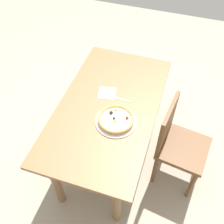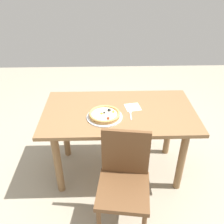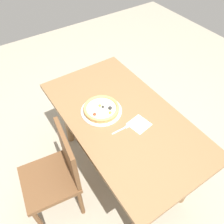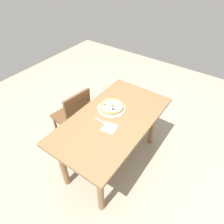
{
  "view_description": "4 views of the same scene",
  "coord_description": "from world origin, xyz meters",
  "px_view_note": "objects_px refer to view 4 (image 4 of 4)",
  "views": [
    {
      "loc": [
        -1.35,
        -0.47,
        2.38
      ],
      "look_at": [
        -0.07,
        -0.05,
        0.78
      ],
      "focal_mm": 42.47,
      "sensor_mm": 36.0,
      "label": 1
    },
    {
      "loc": [
        -0.12,
        -1.95,
        1.98
      ],
      "look_at": [
        -0.07,
        -0.05,
        0.78
      ],
      "focal_mm": 39.3,
      "sensor_mm": 36.0,
      "label": 2
    },
    {
      "loc": [
        0.93,
        -0.72,
        2.08
      ],
      "look_at": [
        -0.07,
        -0.05,
        0.78
      ],
      "focal_mm": 36.62,
      "sensor_mm": 36.0,
      "label": 3
    },
    {
      "loc": [
        1.32,
        0.93,
        2.27
      ],
      "look_at": [
        -0.07,
        -0.05,
        0.78
      ],
      "focal_mm": 32.34,
      "sensor_mm": 36.0,
      "label": 4
    }
  ],
  "objects_px": {
    "dining_table": "(112,126)",
    "napkin": "(109,128)",
    "plate": "(112,108)",
    "pizza": "(112,106)",
    "chair_near": "(74,116)",
    "fork": "(102,121)"
  },
  "relations": [
    {
      "from": "dining_table",
      "to": "napkin",
      "type": "relative_size",
      "value": 10.2
    },
    {
      "from": "plate",
      "to": "pizza",
      "type": "xyz_separation_m",
      "value": [
        0.0,
        0.0,
        0.03
      ]
    },
    {
      "from": "chair_near",
      "to": "pizza",
      "type": "distance_m",
      "value": 0.6
    },
    {
      "from": "plate",
      "to": "pizza",
      "type": "relative_size",
      "value": 1.14
    },
    {
      "from": "fork",
      "to": "napkin",
      "type": "xyz_separation_m",
      "value": [
        0.03,
        0.12,
        -0.0
      ]
    },
    {
      "from": "plate",
      "to": "dining_table",
      "type": "bearing_deg",
      "value": 38.56
    },
    {
      "from": "dining_table",
      "to": "pizza",
      "type": "xyz_separation_m",
      "value": [
        -0.14,
        -0.11,
        0.15
      ]
    },
    {
      "from": "chair_near",
      "to": "napkin",
      "type": "xyz_separation_m",
      "value": [
        0.12,
        0.67,
        0.27
      ]
    },
    {
      "from": "dining_table",
      "to": "plate",
      "type": "bearing_deg",
      "value": -141.44
    },
    {
      "from": "chair_near",
      "to": "napkin",
      "type": "relative_size",
      "value": 6.36
    },
    {
      "from": "chair_near",
      "to": "plate",
      "type": "distance_m",
      "value": 0.59
    },
    {
      "from": "dining_table",
      "to": "fork",
      "type": "distance_m",
      "value": 0.17
    },
    {
      "from": "plate",
      "to": "pizza",
      "type": "height_order",
      "value": "pizza"
    },
    {
      "from": "chair_near",
      "to": "plate",
      "type": "xyz_separation_m",
      "value": [
        -0.15,
        0.5,
        0.27
      ]
    },
    {
      "from": "dining_table",
      "to": "napkin",
      "type": "xyz_separation_m",
      "value": [
        0.13,
        0.06,
        0.12
      ]
    },
    {
      "from": "dining_table",
      "to": "chair_near",
      "type": "xyz_separation_m",
      "value": [
        0.01,
        -0.61,
        -0.15
      ]
    },
    {
      "from": "pizza",
      "to": "chair_near",
      "type": "bearing_deg",
      "value": -73.83
    },
    {
      "from": "pizza",
      "to": "napkin",
      "type": "xyz_separation_m",
      "value": [
        0.27,
        0.16,
        -0.03
      ]
    },
    {
      "from": "dining_table",
      "to": "pizza",
      "type": "distance_m",
      "value": 0.23
    },
    {
      "from": "chair_near",
      "to": "napkin",
      "type": "bearing_deg",
      "value": -92.77
    },
    {
      "from": "chair_near",
      "to": "pizza",
      "type": "xyz_separation_m",
      "value": [
        -0.15,
        0.5,
        0.3
      ]
    },
    {
      "from": "fork",
      "to": "chair_near",
      "type": "bearing_deg",
      "value": 171.76
    }
  ]
}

